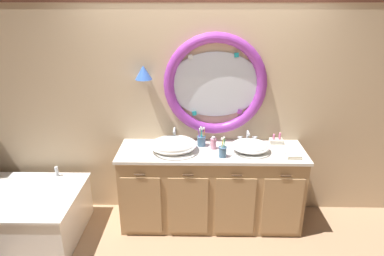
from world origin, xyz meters
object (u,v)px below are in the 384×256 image
Objects in this scene: sink_basin_left at (173,145)px; sink_basin_right at (250,146)px; folded_hand_towel at (293,156)px; soap_dispenser at (213,143)px; bathtub at (6,210)px; toothbrush_holder_left at (201,140)px; toothbrush_holder_right at (223,151)px; toiletry_basket at (276,141)px.

sink_basin_left reaches higher than sink_basin_right.
sink_basin_right is at bearing 163.47° from folded_hand_towel.
bathtub is at bearing -171.38° from soap_dispenser.
toothbrush_holder_left is (-0.49, 0.14, 0.00)m from sink_basin_right.
toothbrush_holder_right is 1.49× the size of soap_dispenser.
toiletry_basket is at bearing 12.92° from soap_dispenser.
sink_basin_right is at bearing -144.79° from toiletry_basket.
sink_basin_left is 1.19m from folded_hand_towel.
soap_dispenser is (2.10, 0.32, 0.62)m from bathtub.
soap_dispenser is at bearing 170.42° from sink_basin_right.
sink_basin_right is 2.62× the size of folded_hand_towel.
bathtub is 7.02× the size of toothbrush_holder_left.
toothbrush_holder_right is 1.51× the size of toiletry_basket.
toothbrush_holder_left is at bearing 11.20° from bathtub.
sink_basin_left is 0.32m from toothbrush_holder_left.
sink_basin_left reaches higher than folded_hand_towel.
toiletry_basket is (-0.09, 0.34, 0.01)m from folded_hand_towel.
toothbrush_holder_left reaches higher than sink_basin_left.
sink_basin_left is at bearing -168.63° from toiletry_basket.
soap_dispenser is at bearing -167.08° from toiletry_basket.
toothbrush_holder_right reaches higher than folded_hand_towel.
toothbrush_holder_left is 1.51× the size of toiletry_basket.
toiletry_basket is (1.09, 0.22, -0.04)m from sink_basin_left.
toothbrush_holder_left reaches higher than bathtub.
folded_hand_towel reaches higher than bathtub.
toothbrush_holder_left is (0.29, 0.14, -0.01)m from sink_basin_left.
toothbrush_holder_left is 1.00× the size of toothbrush_holder_right.
sink_basin_right and toiletry_basket have the same top height.
sink_basin_right is 1.79× the size of toothbrush_holder_left.
sink_basin_right is 0.38m from toiletry_basket.
sink_basin_left is 0.78m from sink_basin_right.
sink_basin_right is at bearing 23.77° from toothbrush_holder_right.
folded_hand_towel is (0.77, -0.18, -0.05)m from soap_dispenser.
sink_basin_right is (0.78, 0.00, -0.01)m from sink_basin_left.
toiletry_basket is at bearing 11.37° from sink_basin_left.
folded_hand_towel is 0.35m from toiletry_basket.
bathtub is at bearing -168.80° from toothbrush_holder_left.
folded_hand_towel is 1.03× the size of toiletry_basket.
sink_basin_left is at bearing 165.45° from toothbrush_holder_right.
folded_hand_towel is (0.40, -0.12, -0.04)m from sink_basin_right.
toothbrush_holder_left is at bearing 25.39° from sink_basin_left.
sink_basin_left is 3.28× the size of folded_hand_towel.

